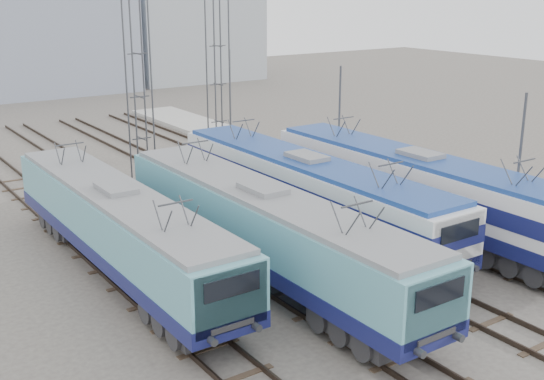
% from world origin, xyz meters
% --- Properties ---
extents(ground, '(160.00, 160.00, 0.00)m').
position_xyz_m(ground, '(0.00, 0.00, 0.00)').
color(ground, '#514C47').
extents(platform, '(4.00, 70.00, 0.30)m').
position_xyz_m(platform, '(10.20, 8.00, 0.15)').
color(platform, '#9E9E99').
rests_on(platform, ground).
extents(locomotive_far_left, '(2.76, 17.45, 3.28)m').
position_xyz_m(locomotive_far_left, '(-6.75, 8.97, 2.18)').
color(locomotive_far_left, '#141850').
rests_on(locomotive_far_left, ground).
extents(locomotive_center_left, '(2.86, 18.06, 3.40)m').
position_xyz_m(locomotive_center_left, '(-2.25, 5.34, 2.25)').
color(locomotive_center_left, '#141850').
rests_on(locomotive_center_left, ground).
extents(locomotive_center_right, '(2.85, 18.05, 3.39)m').
position_xyz_m(locomotive_center_right, '(2.25, 8.51, 2.30)').
color(locomotive_center_right, '#141850').
rests_on(locomotive_center_right, ground).
extents(locomotive_far_right, '(2.90, 18.32, 3.44)m').
position_xyz_m(locomotive_far_right, '(6.75, 5.79, 2.34)').
color(locomotive_far_right, '#141850').
rests_on(locomotive_far_right, ground).
extents(catenary_tower_west, '(4.50, 1.20, 12.00)m').
position_xyz_m(catenary_tower_west, '(0.00, 22.00, 6.64)').
color(catenary_tower_west, '#3F4247').
rests_on(catenary_tower_west, ground).
extents(catenary_tower_east, '(4.50, 1.20, 12.00)m').
position_xyz_m(catenary_tower_east, '(6.50, 24.00, 6.64)').
color(catenary_tower_east, '#3F4247').
rests_on(catenary_tower_east, ground).
extents(mast_front, '(0.12, 0.12, 7.00)m').
position_xyz_m(mast_front, '(8.60, 2.00, 3.50)').
color(mast_front, '#3F4247').
rests_on(mast_front, ground).
extents(mast_mid, '(0.12, 0.12, 7.00)m').
position_xyz_m(mast_mid, '(8.60, 14.00, 3.50)').
color(mast_mid, '#3F4247').
rests_on(mast_mid, ground).
extents(mast_rear, '(0.12, 0.12, 7.00)m').
position_xyz_m(mast_rear, '(8.60, 26.00, 3.50)').
color(mast_rear, '#3F4247').
rests_on(mast_rear, ground).
extents(building_center, '(22.00, 14.00, 18.00)m').
position_xyz_m(building_center, '(4.00, 62.00, 9.00)').
color(building_center, gray).
rests_on(building_center, ground).
extents(building_east, '(16.00, 12.00, 12.00)m').
position_xyz_m(building_east, '(24.00, 62.00, 6.00)').
color(building_east, '#949CA5').
rests_on(building_east, ground).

